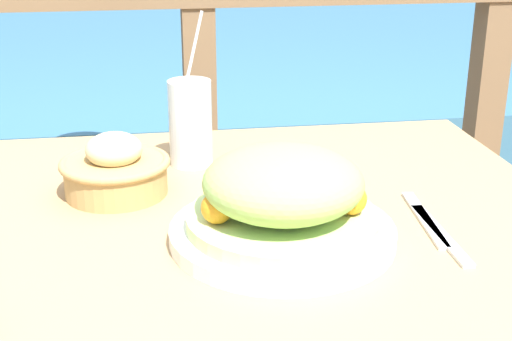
% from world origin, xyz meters
% --- Properties ---
extents(patio_table, '(0.95, 0.92, 0.78)m').
position_xyz_m(patio_table, '(0.00, 0.00, 0.66)').
color(patio_table, tan).
rests_on(patio_table, ground_plane).
extents(railing_fence, '(2.80, 0.08, 1.07)m').
position_xyz_m(railing_fence, '(-0.00, 0.71, 0.73)').
color(railing_fence, brown).
rests_on(railing_fence, ground_plane).
extents(sea_backdrop, '(12.00, 4.00, 0.54)m').
position_xyz_m(sea_backdrop, '(0.00, 3.21, 0.27)').
color(sea_backdrop, teal).
rests_on(sea_backdrop, ground_plane).
extents(salad_plate, '(0.29, 0.29, 0.12)m').
position_xyz_m(salad_plate, '(0.05, -0.02, 0.83)').
color(salad_plate, white).
rests_on(salad_plate, patio_table).
extents(drink_glass, '(0.07, 0.07, 0.25)m').
position_xyz_m(drink_glass, '(-0.05, 0.28, 0.85)').
color(drink_glass, silver).
rests_on(drink_glass, patio_table).
extents(bread_basket, '(0.16, 0.16, 0.09)m').
position_xyz_m(bread_basket, '(-0.17, 0.17, 0.81)').
color(bread_basket, tan).
rests_on(bread_basket, patio_table).
extents(fork, '(0.03, 0.18, 0.00)m').
position_xyz_m(fork, '(0.25, 0.01, 0.78)').
color(fork, silver).
rests_on(fork, patio_table).
extents(knife, '(0.02, 0.18, 0.00)m').
position_xyz_m(knife, '(0.25, -0.04, 0.78)').
color(knife, silver).
rests_on(knife, patio_table).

